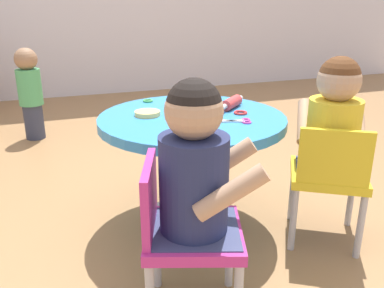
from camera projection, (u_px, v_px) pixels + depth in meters
The scene contains 14 objects.
ground_plane at pixel (192, 221), 1.93m from camera, with size 10.00×10.00×0.00m, color #9E7247.
craft_table at pixel (192, 146), 1.81m from camera, with size 0.81×0.81×0.52m.
child_chair_left at pixel (183, 231), 1.28m from camera, with size 0.38×0.38×0.54m.
seated_child_left at pixel (196, 165), 1.21m from camera, with size 0.42×0.37×0.51m.
child_chair_right at pixel (329, 176), 1.68m from camera, with size 0.41×0.41×0.54m.
seated_child_right at pixel (334, 121), 1.64m from camera, with size 0.41×0.44×0.51m.
toddler_standing at pixel (30, 91), 2.98m from camera, with size 0.17×0.17×0.67m.
rolling_pin at pixel (232, 103), 1.87m from camera, with size 0.18×0.17×0.05m.
craft_scissors at pixel (240, 121), 1.67m from camera, with size 0.14×0.09×0.01m.
playdough_blob_0 at pixel (147, 113), 1.76m from camera, with size 0.11×0.11×0.02m, color #F2CC72.
cookie_cutter_0 at pixel (148, 101), 2.00m from camera, with size 0.05×0.05×0.01m, color #4CB259.
cookie_cutter_1 at pixel (208, 124), 1.63m from camera, with size 0.07×0.07×0.01m, color #4CB259.
cookie_cutter_2 at pixel (194, 119), 1.69m from camera, with size 0.05×0.05×0.01m, color #4CB259.
cookie_cutter_3 at pixel (241, 113), 1.79m from camera, with size 0.06×0.06×0.01m, color red.
Camera 1 is at (-0.57, -1.60, 0.99)m, focal length 38.26 mm.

